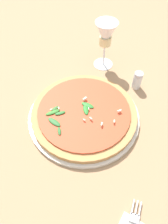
{
  "coord_description": "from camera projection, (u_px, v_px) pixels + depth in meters",
  "views": [
    {
      "loc": [
        -0.4,
        -0.13,
        0.59
      ],
      "look_at": [
        0.01,
        -0.04,
        0.03
      ],
      "focal_mm": 35.0,
      "sensor_mm": 36.0,
      "label": 1
    }
  ],
  "objects": [
    {
      "name": "shaker_pepper",
      "position": [
        137.0,
        80.0,
        0.78
      ],
      "size": [
        0.03,
        0.03,
        0.07
      ],
      "color": "silver",
      "rests_on": "ground_plane"
    },
    {
      "name": "wine_glass",
      "position": [
        106.0,
        36.0,
        0.78
      ],
      "size": [
        0.08,
        0.08,
        0.18
      ],
      "color": "white",
      "rests_on": "ground_plane"
    },
    {
      "name": "ground_plane",
      "position": [
        72.0,
        118.0,
        0.72
      ],
      "size": [
        6.0,
        6.0,
        0.0
      ],
      "primitive_type": "plane",
      "color": "#9E7A56"
    },
    {
      "name": "pizza_arugula_main",
      "position": [
        84.0,
        114.0,
        0.71
      ],
      "size": [
        0.36,
        0.36,
        0.05
      ],
      "color": "silver",
      "rests_on": "ground_plane"
    }
  ]
}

